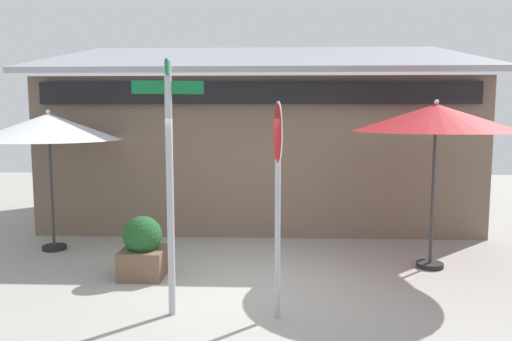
{
  "coord_description": "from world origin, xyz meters",
  "views": [
    {
      "loc": [
        0.32,
        -7.16,
        2.55
      ],
      "look_at": [
        -0.01,
        1.2,
        1.6
      ],
      "focal_mm": 34.54,
      "sensor_mm": 36.0,
      "label": 1
    }
  ],
  "objects": [
    {
      "name": "cafe_building",
      "position": [
        -0.05,
        5.19,
        1.77
      ],
      "size": [
        9.94,
        5.34,
        4.53
      ],
      "color": "#705B4C",
      "rests_on": "ground"
    },
    {
      "name": "street_sign_post",
      "position": [
        -1.0,
        -1.13,
        1.95
      ],
      "size": [
        0.86,
        0.92,
        3.2
      ],
      "color": "#A8AAB2",
      "rests_on": "ground"
    },
    {
      "name": "patio_umbrella_ivory_left",
      "position": [
        -3.88,
        1.8,
        2.32
      ],
      "size": [
        2.6,
        2.6,
        2.65
      ],
      "color": "black",
      "rests_on": "ground"
    },
    {
      "name": "stop_sign",
      "position": [
        0.35,
        -1.17,
        1.9
      ],
      "size": [
        0.11,
        0.77,
        2.72
      ],
      "color": "#A8AAB2",
      "rests_on": "ground"
    },
    {
      "name": "patio_umbrella_crimson_center",
      "position": [
        2.92,
        0.98,
        2.49
      ],
      "size": [
        2.67,
        2.67,
        2.79
      ],
      "color": "black",
      "rests_on": "ground"
    },
    {
      "name": "ground_plane",
      "position": [
        0.0,
        0.0,
        -0.05
      ],
      "size": [
        28.0,
        28.0,
        0.1
      ],
      "primitive_type": "cube",
      "color": "#9E9B93"
    },
    {
      "name": "sidewalk_planter",
      "position": [
        -1.76,
        0.3,
        0.46
      ],
      "size": [
        0.68,
        0.68,
        0.97
      ],
      "color": "brown",
      "rests_on": "ground"
    }
  ]
}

